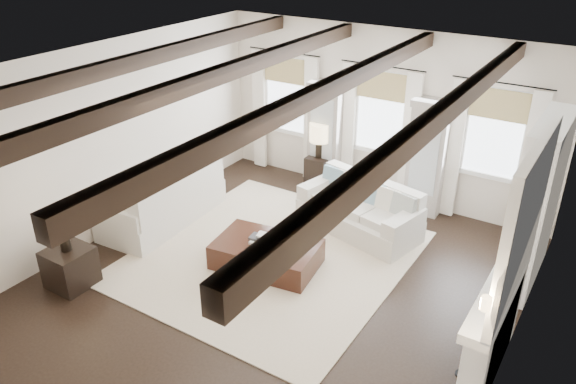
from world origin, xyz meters
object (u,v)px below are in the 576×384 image
Objects in this scene: side_table_front at (70,267)px; side_table_back at (319,172)px; ottoman at (267,254)px; sofa_back at (361,211)px; sofa_left at (166,201)px.

side_table_back is at bearing 73.05° from side_table_front.
ottoman is 2.61× the size of side_table_front.
sofa_back reaches higher than ottoman.
side_table_front is at bearing -146.18° from ottoman.
sofa_left is (-3.03, -1.59, 0.04)m from sofa_back.
side_table_front is (-2.89, -3.75, -0.07)m from sofa_back.
sofa_back is 3.75× the size of side_table_front.
ottoman is (2.30, -0.22, -0.20)m from sofa_left.
sofa_back reaches higher than side_table_back.
sofa_back is 3.42m from sofa_left.
sofa_left is 3.60× the size of side_table_back.
side_table_back reaches higher than ottoman.
sofa_back is 0.94× the size of sofa_left.
sofa_back is 1.96m from ottoman.
side_table_back is at bearing 95.31° from ottoman.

